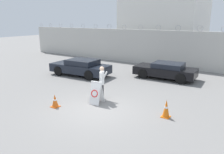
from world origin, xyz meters
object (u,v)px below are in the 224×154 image
(security_guard, at_px, (102,81))
(traffic_cone_mid, at_px, (166,109))
(parked_car_front_coupe, at_px, (81,67))
(barricade_sign, at_px, (96,93))
(traffic_cone_near, at_px, (55,101))
(parked_car_rear_sedan, at_px, (166,70))

(security_guard, height_order, traffic_cone_mid, security_guard)
(security_guard, height_order, parked_car_front_coupe, security_guard)
(security_guard, bearing_deg, parked_car_front_coupe, 22.00)
(barricade_sign, xyz_separation_m, security_guard, (-0.09, 0.62, 0.43))
(security_guard, xyz_separation_m, traffic_cone_mid, (3.59, -0.22, -0.60))
(barricade_sign, distance_m, security_guard, 0.76)
(traffic_cone_near, bearing_deg, security_guard, 58.87)
(barricade_sign, xyz_separation_m, traffic_cone_near, (-1.36, -1.49, -0.26))
(parked_car_front_coupe, bearing_deg, security_guard, 138.60)
(security_guard, relative_size, traffic_cone_mid, 2.24)
(parked_car_rear_sedan, bearing_deg, traffic_cone_mid, 107.67)
(barricade_sign, height_order, security_guard, security_guard)
(traffic_cone_mid, xyz_separation_m, parked_car_rear_sedan, (-2.36, 6.17, 0.21))
(traffic_cone_mid, relative_size, parked_car_rear_sedan, 0.18)
(barricade_sign, height_order, parked_car_rear_sedan, parked_car_rear_sedan)
(traffic_cone_near, xyz_separation_m, traffic_cone_mid, (4.87, 1.90, 0.08))
(traffic_cone_near, relative_size, parked_car_rear_sedan, 0.14)
(barricade_sign, distance_m, traffic_cone_mid, 3.53)
(barricade_sign, distance_m, parked_car_front_coupe, 5.93)
(traffic_cone_near, xyz_separation_m, parked_car_rear_sedan, (2.51, 8.06, 0.29))
(barricade_sign, height_order, traffic_cone_mid, barricade_sign)
(barricade_sign, relative_size, parked_car_front_coupe, 0.24)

